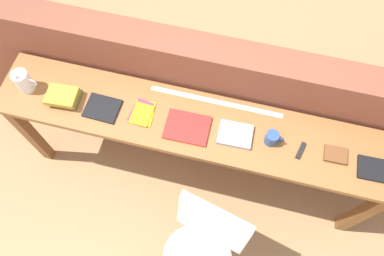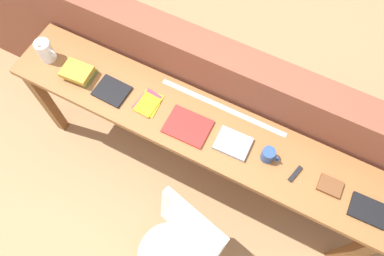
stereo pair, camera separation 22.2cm
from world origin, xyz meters
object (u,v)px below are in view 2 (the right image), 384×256
Objects in this scene: book_open_centre at (188,126)px; leather_journal_brown at (330,186)px; chair_white_moulded at (179,246)px; book_stack_leftmost at (78,72)px; multitool_folded at (295,174)px; mug at (268,155)px; book_repair_rightmost at (368,211)px; magazine_cycling at (112,91)px; pamphlet_pile_colourful at (148,104)px; pitcher_white at (45,51)px.

book_open_centre is 0.87m from leather_journal_brown.
book_stack_leftmost is at bearing 149.89° from chair_white_moulded.
book_open_centre is at bearing -178.61° from multitool_folded.
book_stack_leftmost is at bearing 179.57° from leather_journal_brown.
chair_white_moulded is 1.26m from book_stack_leftmost.
mug reaches higher than leather_journal_brown.
multitool_folded is at bearing 176.23° from book_repair_rightmost.
magazine_cycling is at bearing 179.98° from leather_journal_brown.
pamphlet_pile_colourful is 0.70× the size of book_open_centre.
mug reaches higher than book_open_centre.
book_stack_leftmost reaches higher than magazine_cycling.
book_repair_rightmost is at bearing -2.04° from multitool_folded.
book_stack_leftmost reaches higher than chair_white_moulded.
book_stack_leftmost is at bearing 178.14° from book_repair_rightmost.
book_stack_leftmost is 0.79m from book_open_centre.
pitcher_white reaches higher than book_open_centre.
pitcher_white is at bearing -179.73° from mug.
mug is (1.54, 0.01, -0.03)m from pitcher_white.
leather_journal_brown is at bearing 45.12° from chair_white_moulded.
book_stack_leftmost is 1.89m from book_repair_rightmost.
mug is at bearing 2.91° from book_open_centre.
pitcher_white is at bearing 178.50° from magazine_cycling.
book_stack_leftmost is 0.25m from magazine_cycling.
book_repair_rightmost is (0.43, -0.02, 0.00)m from multitool_folded.
multitool_folded is (0.18, -0.02, -0.04)m from mug.
chair_white_moulded is at bearing -125.18° from multitool_folded.
book_open_centre reaches higher than pamphlet_pile_colourful.
book_stack_leftmost is 1.11× the size of pamphlet_pile_colourful.
book_open_centre is 1.10m from book_repair_rightmost.
magazine_cycling is (0.25, -0.01, -0.03)m from book_stack_leftmost.
chair_white_moulded is 0.96m from leather_journal_brown.
multitool_folded is at bearing 54.82° from chair_white_moulded.
leather_journal_brown is at bearing 1.18° from book_open_centre.
book_stack_leftmost is (0.26, -0.02, -0.04)m from pitcher_white.
magazine_cycling is at bearing 142.78° from chair_white_moulded.
multitool_folded reaches higher than chair_white_moulded.
multitool_folded is at bearing 0.42° from book_stack_leftmost.
pamphlet_pile_colourful is 1.42× the size of leather_journal_brown.
book_open_centre is (0.54, -0.00, -0.00)m from magazine_cycling.
pamphlet_pile_colourful is (0.50, 0.02, -0.03)m from book_stack_leftmost.
mug is at bearing 68.11° from chair_white_moulded.
pitcher_white is at bearing 179.87° from pamphlet_pile_colourful.
pitcher_white is 1.54m from mug.
book_repair_rightmost is (0.23, -0.04, -0.00)m from leather_journal_brown.
mug reaches higher than pamphlet_pile_colourful.
pamphlet_pile_colourful is 1.39m from book_repair_rightmost.
book_stack_leftmost is 1.66m from leather_journal_brown.
mug is 0.85× the size of leather_journal_brown.
magazine_cycling and book_open_centre have the same top height.
book_repair_rightmost reaches higher than pamphlet_pile_colourful.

